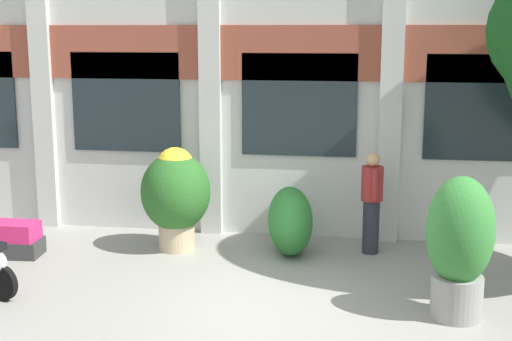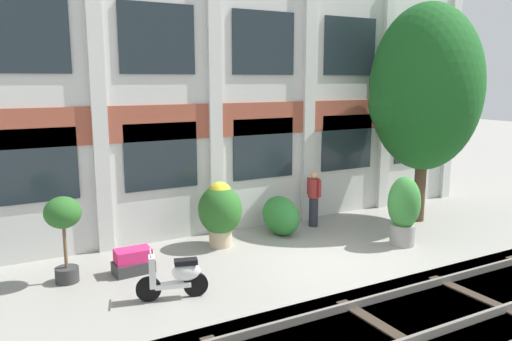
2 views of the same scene
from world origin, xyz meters
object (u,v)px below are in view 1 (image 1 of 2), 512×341
object	(u,v)px
potted_plant_glazed_jar	(176,192)
potted_plant_stone_basin	(460,240)
potted_plant_square_trough	(14,240)
resident_by_doorway	(372,200)
topiary_hedge	(290,221)

from	to	relation	value
potted_plant_glazed_jar	potted_plant_stone_basin	distance (m)	4.65
potted_plant_square_trough	resident_by_doorway	bearing A→B (deg)	10.46
potted_plant_glazed_jar	resident_by_doorway	bearing A→B (deg)	5.53
topiary_hedge	potted_plant_square_trough	bearing A→B (deg)	-169.63
potted_plant_square_trough	resident_by_doorway	xyz separation A→B (m)	(5.51, 1.02, 0.61)
potted_plant_glazed_jar	topiary_hedge	distance (m)	1.87
resident_by_doorway	topiary_hedge	bearing A→B (deg)	0.57
potted_plant_stone_basin	resident_by_doorway	bearing A→B (deg)	112.83
topiary_hedge	resident_by_doorway	bearing A→B (deg)	10.78
potted_plant_glazed_jar	potted_plant_square_trough	size ratio (longest dim) A/B	1.89
potted_plant_glazed_jar	topiary_hedge	bearing A→B (deg)	1.86
potted_plant_glazed_jar	potted_plant_stone_basin	bearing A→B (deg)	-27.69
potted_plant_glazed_jar	resident_by_doorway	xyz separation A→B (m)	(3.08, 0.30, -0.08)
potted_plant_glazed_jar	resident_by_doorway	size ratio (longest dim) A/B	1.03
potted_plant_glazed_jar	potted_plant_square_trough	distance (m)	2.62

